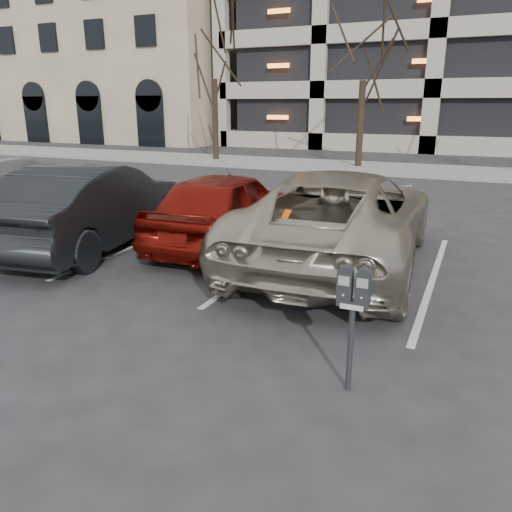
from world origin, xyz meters
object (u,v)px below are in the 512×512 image
tree_a (213,25)px  car_dark (92,206)px  tree_b (366,22)px  suv_silver (339,218)px  car_red (226,208)px  car_silver (10,186)px  parking_meter (353,299)px

tree_a → car_dark: bearing=-70.5°
tree_b → suv_silver: (2.77, -13.49, -5.02)m
tree_b → car_red: tree_b is taller
car_dark → car_silver: bearing=-28.8°
tree_a → parking_meter: (10.95, -17.44, -5.18)m
tree_a → car_red: (7.39, -13.18, -5.39)m
car_silver → tree_a: bearing=-90.6°
parking_meter → car_red: 5.56m
parking_meter → car_red: (-3.56, 4.26, -0.21)m
car_red → parking_meter: bearing=126.8°
suv_silver → car_silver: bearing=-6.3°
tree_a → tree_b: (7.00, 0.00, -0.30)m
suv_silver → car_red: (-2.38, 0.31, -0.08)m
car_red → car_silver: 6.07m
car_dark → car_silver: (-3.78, 1.33, -0.05)m
car_dark → car_red: bearing=-161.9°
parking_meter → car_red: car_red is taller
car_red → car_dark: bearing=24.4°
car_silver → car_red: bearing=172.3°
parking_meter → car_dark: size_ratio=0.25×
car_silver → car_dark: bearing=154.2°
car_dark → parking_meter: bearing=142.9°
tree_a → car_red: tree_a is taller
car_red → car_silver: car_silver is taller
suv_silver → tree_a: bearing=-57.3°
tree_b → parking_meter: bearing=-77.2°
tree_a → parking_meter: bearing=-57.9°
car_red → suv_silver: bearing=169.4°
tree_b → car_dark: (-1.90, -14.37, -5.03)m
suv_silver → car_dark: (-4.67, -0.88, -0.01)m
car_silver → suv_silver: bearing=170.5°
suv_silver → car_dark: 4.75m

